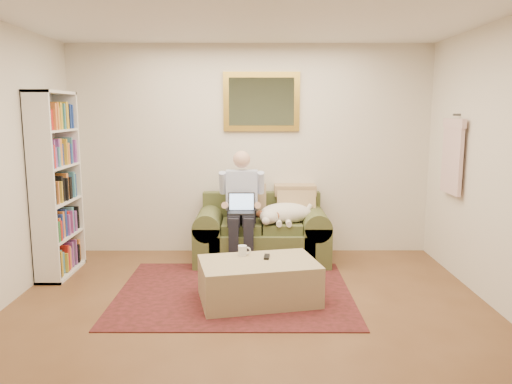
{
  "coord_description": "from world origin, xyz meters",
  "views": [
    {
      "loc": [
        0.05,
        -3.75,
        1.8
      ],
      "look_at": [
        0.07,
        1.4,
        0.95
      ],
      "focal_mm": 35.0,
      "sensor_mm": 36.0,
      "label": 1
    }
  ],
  "objects_px": {
    "sleeping_dog": "(286,213)",
    "ottoman": "(259,281)",
    "sofa": "(262,239)",
    "bookshelf": "(56,185)",
    "seated_man": "(242,209)",
    "coffee_mug": "(242,251)",
    "laptop": "(241,207)"
  },
  "relations": [
    {
      "from": "ottoman",
      "to": "coffee_mug",
      "type": "height_order",
      "value": "coffee_mug"
    },
    {
      "from": "sofa",
      "to": "laptop",
      "type": "height_order",
      "value": "laptop"
    },
    {
      "from": "laptop",
      "to": "seated_man",
      "type": "bearing_deg",
      "value": 90.0
    },
    {
      "from": "ottoman",
      "to": "coffee_mug",
      "type": "xyz_separation_m",
      "value": [
        -0.16,
        0.19,
        0.25
      ]
    },
    {
      "from": "sofa",
      "to": "bookshelf",
      "type": "bearing_deg",
      "value": -168.27
    },
    {
      "from": "ottoman",
      "to": "bookshelf",
      "type": "height_order",
      "value": "bookshelf"
    },
    {
      "from": "seated_man",
      "to": "laptop",
      "type": "distance_m",
      "value": 0.07
    },
    {
      "from": "laptop",
      "to": "ottoman",
      "type": "bearing_deg",
      "value": -80.24
    },
    {
      "from": "sleeping_dog",
      "to": "ottoman",
      "type": "height_order",
      "value": "sleeping_dog"
    },
    {
      "from": "sleeping_dog",
      "to": "laptop",
      "type": "bearing_deg",
      "value": -166.36
    },
    {
      "from": "seated_man",
      "to": "sleeping_dog",
      "type": "xyz_separation_m",
      "value": [
        0.52,
        0.06,
        -0.06
      ]
    },
    {
      "from": "laptop",
      "to": "ottoman",
      "type": "relative_size",
      "value": 0.28
    },
    {
      "from": "coffee_mug",
      "to": "bookshelf",
      "type": "distance_m",
      "value": 2.21
    },
    {
      "from": "seated_man",
      "to": "ottoman",
      "type": "bearing_deg",
      "value": -80.75
    },
    {
      "from": "seated_man",
      "to": "coffee_mug",
      "type": "height_order",
      "value": "seated_man"
    },
    {
      "from": "sleeping_dog",
      "to": "sofa",
      "type": "bearing_deg",
      "value": 164.26
    },
    {
      "from": "sofa",
      "to": "laptop",
      "type": "xyz_separation_m",
      "value": [
        -0.24,
        -0.21,
        0.42
      ]
    },
    {
      "from": "sleeping_dog",
      "to": "ottoman",
      "type": "relative_size",
      "value": 0.6
    },
    {
      "from": "sofa",
      "to": "ottoman",
      "type": "bearing_deg",
      "value": -92.16
    },
    {
      "from": "sofa",
      "to": "sleeping_dog",
      "type": "relative_size",
      "value": 2.43
    },
    {
      "from": "sofa",
      "to": "sleeping_dog",
      "type": "xyz_separation_m",
      "value": [
        0.28,
        -0.08,
        0.33
      ]
    },
    {
      "from": "sofa",
      "to": "coffee_mug",
      "type": "distance_m",
      "value": 1.14
    },
    {
      "from": "sofa",
      "to": "coffee_mug",
      "type": "bearing_deg",
      "value": -100.43
    },
    {
      "from": "ottoman",
      "to": "bookshelf",
      "type": "bearing_deg",
      "value": 159.21
    },
    {
      "from": "ottoman",
      "to": "sofa",
      "type": "bearing_deg",
      "value": 87.84
    },
    {
      "from": "sofa",
      "to": "bookshelf",
      "type": "height_order",
      "value": "bookshelf"
    },
    {
      "from": "bookshelf",
      "to": "sleeping_dog",
      "type": "bearing_deg",
      "value": 8.69
    },
    {
      "from": "sofa",
      "to": "bookshelf",
      "type": "xyz_separation_m",
      "value": [
        -2.24,
        -0.47,
        0.73
      ]
    },
    {
      "from": "coffee_mug",
      "to": "ottoman",
      "type": "bearing_deg",
      "value": -50.02
    },
    {
      "from": "laptop",
      "to": "ottoman",
      "type": "height_order",
      "value": "laptop"
    },
    {
      "from": "sofa",
      "to": "laptop",
      "type": "distance_m",
      "value": 0.53
    },
    {
      "from": "sleeping_dog",
      "to": "bookshelf",
      "type": "xyz_separation_m",
      "value": [
        -2.53,
        -0.39,
        0.4
      ]
    }
  ]
}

